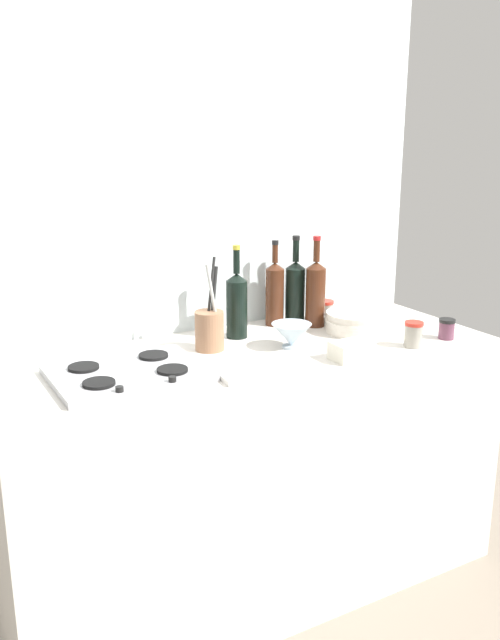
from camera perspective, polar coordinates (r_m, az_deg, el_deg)
ground_plane at (r=2.80m, az=0.00°, el=-20.52°), size 6.00×6.00×0.00m
counter_block at (r=2.56m, az=0.00°, el=-12.37°), size 1.80×0.70×0.90m
backsplash_panel at (r=2.65m, az=-4.04°, el=4.37°), size 1.90×0.06×2.27m
stovetop_hob at (r=2.19m, az=-10.12°, el=-4.38°), size 0.47×0.35×0.04m
plate_stack at (r=2.64m, az=8.80°, el=-0.18°), size 0.23×0.23×0.08m
wine_bottle_leftmost at (r=2.53m, az=-1.11°, el=1.36°), size 0.08×0.08×0.35m
wine_bottle_mid_left at (r=2.68m, az=5.48°, el=2.32°), size 0.08×0.08×0.36m
wine_bottle_mid_right at (r=2.72m, az=3.78°, el=2.45°), size 0.08×0.08×0.35m
wine_bottle_rightmost at (r=2.69m, az=2.07°, el=2.30°), size 0.07×0.07×0.34m
mixing_bowl at (r=2.42m, az=3.47°, el=-1.25°), size 0.14×0.14×0.09m
butter_dish at (r=2.33m, az=8.42°, el=-2.55°), size 0.13×0.10×0.06m
utensil_crock at (r=2.40m, az=-3.38°, el=-0.72°), size 0.10×0.10×0.33m
condiment_jar_front at (r=2.50m, az=13.44°, el=-1.16°), size 0.07×0.07×0.09m
condiment_jar_rear at (r=2.63m, az=16.04°, el=-0.70°), size 0.06×0.06×0.08m
condiment_jar_spare at (r=2.78m, az=6.22°, el=0.79°), size 0.07×0.07×0.08m
cutting_board at (r=2.21m, az=0.63°, el=-4.03°), size 0.30×0.22×0.02m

